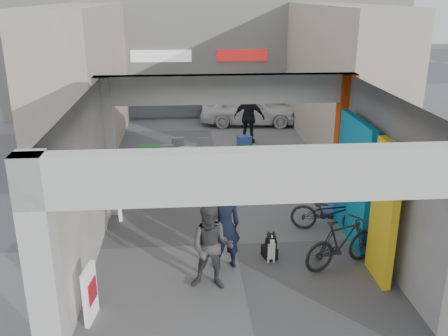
{
  "coord_description": "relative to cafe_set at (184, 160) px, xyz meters",
  "views": [
    {
      "loc": [
        -1.05,
        -10.01,
        5.36
      ],
      "look_at": [
        -0.16,
        1.0,
        1.48
      ],
      "focal_mm": 40.0,
      "sensor_mm": 36.0,
      "label": 1
    }
  ],
  "objects": [
    {
      "name": "ground",
      "position": [
        1.11,
        -5.15,
        -0.33
      ],
      "size": [
        90.0,
        90.0,
        0.0
      ],
      "primitive_type": "plane",
      "color": "#5C5D62",
      "rests_on": "ground"
    },
    {
      "name": "arcade_canopy",
      "position": [
        1.65,
        -5.97,
        1.97
      ],
      "size": [
        6.4,
        6.45,
        6.4
      ],
      "color": "#BCBCB7",
      "rests_on": "ground"
    },
    {
      "name": "far_building",
      "position": [
        1.11,
        8.85,
        3.66
      ],
      "size": [
        18.0,
        4.08,
        8.0
      ],
      "color": "silver",
      "rests_on": "ground"
    },
    {
      "name": "plaza_bldg_left",
      "position": [
        -3.39,
        2.35,
        2.17
      ],
      "size": [
        2.0,
        9.0,
        5.0
      ],
      "primitive_type": "cube",
      "color": "#B8AE98",
      "rests_on": "ground"
    },
    {
      "name": "plaza_bldg_right",
      "position": [
        5.61,
        2.35,
        2.17
      ],
      "size": [
        2.0,
        9.0,
        5.0
      ],
      "primitive_type": "cube",
      "color": "#B8AE98",
      "rests_on": "ground"
    },
    {
      "name": "bollard_left",
      "position": [
        -0.42,
        -2.79,
        0.12
      ],
      "size": [
        0.09,
        0.09,
        0.89
      ],
      "primitive_type": "cylinder",
      "color": "gray",
      "rests_on": "ground"
    },
    {
      "name": "bollard_center",
      "position": [
        1.18,
        -2.59,
        0.09
      ],
      "size": [
        0.09,
        0.09,
        0.83
      ],
      "primitive_type": "cylinder",
      "color": "gray",
      "rests_on": "ground"
    },
    {
      "name": "bollard_right",
      "position": [
        2.56,
        -2.63,
        0.08
      ],
      "size": [
        0.09,
        0.09,
        0.82
      ],
      "primitive_type": "cylinder",
      "color": "gray",
      "rests_on": "ground"
    },
    {
      "name": "advert_board_near",
      "position": [
        -1.64,
        -7.66,
        0.18
      ],
      "size": [
        0.17,
        0.56,
        1.0
      ],
      "rotation": [
        0.0,
        0.0,
        -0.15
      ],
      "color": "white",
      "rests_on": "ground"
    },
    {
      "name": "advert_board_far",
      "position": [
        -1.64,
        -3.48,
        0.18
      ],
      "size": [
        0.19,
        0.56,
        1.0
      ],
      "rotation": [
        0.0,
        0.0,
        0.19
      ],
      "color": "white",
      "rests_on": "ground"
    },
    {
      "name": "cafe_set",
      "position": [
        0.0,
        0.0,
        0.0
      ],
      "size": [
        1.54,
        1.25,
        0.93
      ],
      "rotation": [
        0.0,
        0.0,
        -0.37
      ],
      "color": "#AEADB3",
      "rests_on": "ground"
    },
    {
      "name": "produce_stand",
      "position": [
        -1.02,
        0.18,
        -0.04
      ],
      "size": [
        1.1,
        0.59,
        0.72
      ],
      "rotation": [
        0.0,
        0.0,
        -0.2
      ],
      "color": "black",
      "rests_on": "ground"
    },
    {
      "name": "crate_stack",
      "position": [
        2.16,
        1.82,
        -0.05
      ],
      "size": [
        0.54,
        0.48,
        0.56
      ],
      "rotation": [
        0.0,
        0.0,
        0.34
      ],
      "color": "#1B5B1A",
      "rests_on": "ground"
    },
    {
      "name": "border_collie",
      "position": [
        1.79,
        -5.89,
        -0.06
      ],
      "size": [
        0.25,
        0.5,
        0.69
      ],
      "rotation": [
        0.0,
        0.0,
        0.25
      ],
      "color": "black",
      "rests_on": "ground"
    },
    {
      "name": "man_with_dog",
      "position": [
        0.8,
        -6.12,
        0.61
      ],
      "size": [
        0.77,
        0.6,
        1.87
      ],
      "primitive_type": "imported",
      "rotation": [
        0.0,
        0.0,
        3.39
      ],
      "color": "black",
      "rests_on": "ground"
    },
    {
      "name": "man_back_turned",
      "position": [
        0.5,
        -6.84,
        0.53
      ],
      "size": [
        0.94,
        0.8,
        1.71
      ],
      "primitive_type": "imported",
      "rotation": [
        0.0,
        0.0,
        -0.2
      ],
      "color": "#3D3D40",
      "rests_on": "ground"
    },
    {
      "name": "man_elderly",
      "position": [
        3.71,
        -3.76,
        0.54
      ],
      "size": [
        0.96,
        0.75,
        1.74
      ],
      "primitive_type": "imported",
      "rotation": [
        0.0,
        0.0,
        -0.25
      ],
      "color": "#5C7DB2",
      "rests_on": "ground"
    },
    {
      "name": "man_crates",
      "position": [
        2.45,
        2.82,
        0.66
      ],
      "size": [
        1.25,
        0.87,
        1.98
      ],
      "primitive_type": "imported",
      "rotation": [
        0.0,
        0.0,
        2.77
      ],
      "color": "black",
      "rests_on": "ground"
    },
    {
      "name": "bicycle_front",
      "position": [
        3.41,
        -4.68,
        0.15
      ],
      "size": [
        1.94,
        1.15,
        0.96
      ],
      "primitive_type": "imported",
      "rotation": [
        0.0,
        0.0,
        1.27
      ],
      "color": "black",
      "rests_on": "ground"
    },
    {
      "name": "bicycle_rear",
      "position": [
        3.2,
        -6.27,
        0.21
      ],
      "size": [
        1.84,
        1.13,
        1.07
      ],
      "primitive_type": "imported",
      "rotation": [
        0.0,
        0.0,
        1.95
      ],
      "color": "black",
      "rests_on": "ground"
    },
    {
      "name": "white_van",
      "position": [
        2.79,
        5.65,
        0.37
      ],
      "size": [
        4.23,
        2.05,
        1.39
      ],
      "primitive_type": "imported",
      "rotation": [
        0.0,
        0.0,
        1.47
      ],
      "color": "white",
      "rests_on": "ground"
    }
  ]
}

